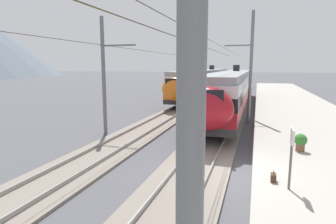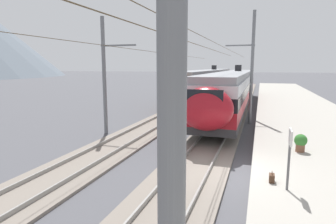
{
  "view_description": "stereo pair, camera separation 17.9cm",
  "coord_description": "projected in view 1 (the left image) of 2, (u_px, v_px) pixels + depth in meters",
  "views": [
    {
      "loc": [
        -11.07,
        -0.95,
        4.42
      ],
      "look_at": [
        4.01,
        3.79,
        1.84
      ],
      "focal_mm": 30.14,
      "sensor_mm": 36.0,
      "label": 1
    },
    {
      "loc": [
        -11.01,
        -1.12,
        4.42
      ],
      "look_at": [
        4.01,
        3.79,
        1.84
      ],
      "focal_mm": 30.14,
      "sensor_mm": 36.0,
      "label": 2
    }
  ],
  "objects": [
    {
      "name": "track_far",
      "position": [
        91.0,
        160.0,
        13.28
      ],
      "size": [
        120.0,
        3.0,
        0.28
      ],
      "color": "slate",
      "rests_on": "ground"
    },
    {
      "name": "platform_sign",
      "position": [
        292.0,
        145.0,
        9.07
      ],
      "size": [
        0.7,
        0.08,
        2.04
      ],
      "color": "#59595B",
      "rests_on": "platform_slab"
    },
    {
      "name": "track_near",
      "position": [
        193.0,
        171.0,
        11.82
      ],
      "size": [
        120.0,
        3.0,
        0.28
      ],
      "color": "slate",
      "rests_on": "ground"
    },
    {
      "name": "catenary_mast_west",
      "position": [
        173.0,
        141.0,
        2.34
      ],
      "size": [
        45.78,
        2.18,
        7.24
      ],
      "color": "slate",
      "rests_on": "ground"
    },
    {
      "name": "train_far_track",
      "position": [
        206.0,
        81.0,
        42.01
      ],
      "size": [
        34.43,
        2.94,
        4.27
      ],
      "color": "#2D2D30",
      "rests_on": "track_far"
    },
    {
      "name": "train_near_platform",
      "position": [
        232.0,
        88.0,
        28.46
      ],
      "size": [
        31.59,
        3.03,
        4.27
      ],
      "color": "#2D2D30",
      "rests_on": "track_near"
    },
    {
      "name": "ground_plane",
      "position": [
        228.0,
        176.0,
        11.41
      ],
      "size": [
        400.0,
        400.0,
        0.0
      ],
      "primitive_type": "plane",
      "color": "#4C4C51"
    },
    {
      "name": "handbag_near_sign",
      "position": [
        273.0,
        177.0,
        9.91
      ],
      "size": [
        0.32,
        0.18,
        0.41
      ],
      "color": "#472D1E",
      "rests_on": "platform_slab"
    },
    {
      "name": "catenary_mast_far_side",
      "position": [
        106.0,
        74.0,
        17.96
      ],
      "size": [
        45.78,
        2.41,
        7.48
      ],
      "color": "slate",
      "rests_on": "ground"
    },
    {
      "name": "potted_plant_platform_edge",
      "position": [
        301.0,
        141.0,
        13.39
      ],
      "size": [
        0.58,
        0.58,
        0.85
      ],
      "color": "brown",
      "rests_on": "platform_slab"
    },
    {
      "name": "catenary_mast_mid",
      "position": [
        249.0,
        67.0,
        21.41
      ],
      "size": [
        45.78,
        2.18,
        8.48
      ],
      "color": "slate",
      "rests_on": "ground"
    }
  ]
}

